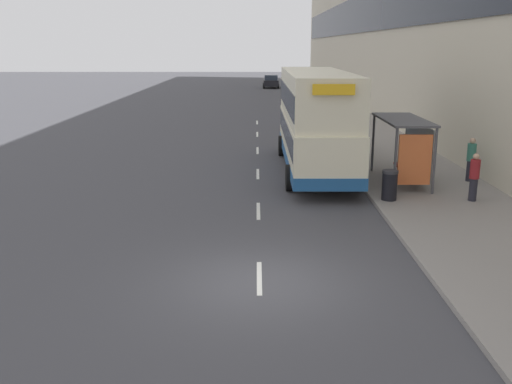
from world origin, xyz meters
TOP-DOWN VIEW (x-y plane):
  - ground_plane at (0.00, 0.00)m, footprint 220.00×220.00m
  - pavement at (6.50, 38.50)m, footprint 5.00×93.00m
  - terrace_facade at (10.49, 38.50)m, footprint 3.10×93.00m
  - lane_mark_0 at (0.00, 0.28)m, footprint 0.12×2.00m
  - lane_mark_1 at (0.00, 5.93)m, footprint 0.12×2.00m
  - lane_mark_2 at (0.00, 11.57)m, footprint 0.12×2.00m
  - lane_mark_3 at (0.00, 17.22)m, footprint 0.12×2.00m
  - lane_mark_4 at (0.00, 22.86)m, footprint 0.12×2.00m
  - lane_mark_5 at (0.00, 28.51)m, footprint 0.12×2.00m
  - bus_shelter at (5.77, 9.32)m, footprint 1.60×4.20m
  - double_decker_bus_near at (2.47, 12.12)m, footprint 2.85×11.04m
  - car_0 at (1.87, 63.22)m, footprint 2.08×4.27m
  - car_1 at (3.19, 28.96)m, footprint 1.95×4.04m
  - pedestrian_at_shelter at (7.41, 6.74)m, footprint 0.33×0.33m
  - pedestrian_1 at (8.38, 9.69)m, footprint 0.34×0.34m
  - litter_bin at (4.55, 6.85)m, footprint 0.55×0.55m

SIDE VIEW (x-z plane):
  - ground_plane at x=0.00m, z-range 0.00..0.00m
  - lane_mark_0 at x=0.00m, z-range 0.00..0.01m
  - lane_mark_1 at x=0.00m, z-range 0.00..0.01m
  - lane_mark_2 at x=0.00m, z-range 0.00..0.01m
  - lane_mark_3 at x=0.00m, z-range 0.00..0.01m
  - lane_mark_4 at x=0.00m, z-range 0.00..0.01m
  - lane_mark_5 at x=0.00m, z-range 0.00..0.01m
  - pavement at x=6.50m, z-range 0.00..0.14m
  - litter_bin at x=4.55m, z-range 0.14..1.19m
  - car_0 at x=1.87m, z-range 0.00..1.67m
  - car_1 at x=3.19m, z-range -0.01..1.70m
  - pedestrian_at_shelter at x=7.41m, z-range 0.16..1.82m
  - pedestrian_1 at x=8.38m, z-range 0.16..1.88m
  - bus_shelter at x=5.77m, z-range 0.64..3.12m
  - double_decker_bus_near at x=2.47m, z-range 0.14..4.44m
  - terrace_facade at x=10.49m, z-range -0.01..17.90m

